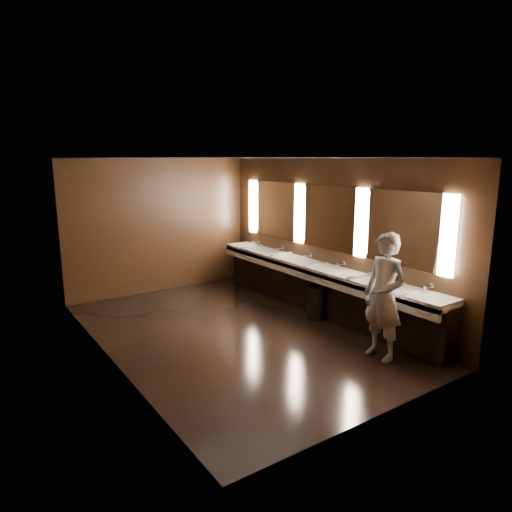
% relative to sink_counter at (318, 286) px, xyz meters
% --- Properties ---
extents(floor, '(6.00, 6.00, 0.00)m').
position_rel_sink_counter_xyz_m(floor, '(-1.79, -0.00, -0.50)').
color(floor, black).
rests_on(floor, ground).
extents(ceiling, '(4.00, 6.00, 0.02)m').
position_rel_sink_counter_xyz_m(ceiling, '(-1.79, -0.00, 2.30)').
color(ceiling, '#2D2D2B').
rests_on(ceiling, wall_back).
extents(wall_back, '(4.00, 0.02, 2.80)m').
position_rel_sink_counter_xyz_m(wall_back, '(-1.79, 3.00, 0.90)').
color(wall_back, black).
rests_on(wall_back, floor).
extents(wall_front, '(4.00, 0.02, 2.80)m').
position_rel_sink_counter_xyz_m(wall_front, '(-1.79, -3.00, 0.90)').
color(wall_front, black).
rests_on(wall_front, floor).
extents(wall_left, '(0.02, 6.00, 2.80)m').
position_rel_sink_counter_xyz_m(wall_left, '(-3.79, -0.00, 0.90)').
color(wall_left, black).
rests_on(wall_left, floor).
extents(wall_right, '(0.02, 6.00, 2.80)m').
position_rel_sink_counter_xyz_m(wall_right, '(0.21, -0.00, 0.90)').
color(wall_right, black).
rests_on(wall_right, floor).
extents(sink_counter, '(0.55, 5.40, 1.01)m').
position_rel_sink_counter_xyz_m(sink_counter, '(0.00, 0.00, 0.00)').
color(sink_counter, black).
rests_on(sink_counter, floor).
extents(mirror_band, '(0.06, 5.03, 1.15)m').
position_rel_sink_counter_xyz_m(mirror_band, '(0.19, -0.00, 1.25)').
color(mirror_band, '#FFE5CE').
rests_on(mirror_band, wall_right).
extents(person, '(0.44, 0.67, 1.81)m').
position_rel_sink_counter_xyz_m(person, '(-0.58, -1.99, 0.41)').
color(person, '#93B0DC').
rests_on(person, floor).
extents(trash_bin, '(0.46, 0.46, 0.58)m').
position_rel_sink_counter_xyz_m(trash_bin, '(-0.22, -0.22, -0.21)').
color(trash_bin, black).
rests_on(trash_bin, floor).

